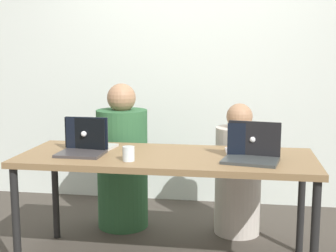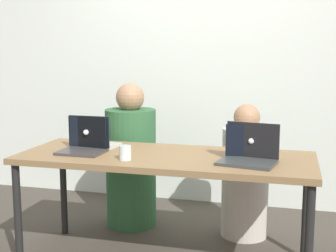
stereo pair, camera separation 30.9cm
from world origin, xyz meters
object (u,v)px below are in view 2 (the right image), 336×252
Objects in this scene: laptop_front_left at (84,144)px; water_glass_left at (125,154)px; person_on_right at (245,178)px; laptop_front_right at (249,154)px; person_on_left at (131,163)px; laptop_back_left at (93,141)px; laptop_back_right at (251,149)px.

water_glass_left is (0.35, -0.15, -0.01)m from laptop_front_left.
person_on_right is at bearing 51.58° from water_glass_left.
laptop_front_right is 1.10m from laptop_front_left.
person_on_left is 3.17× the size of laptop_front_right.
person_on_left reaches higher than laptop_front_left.
laptop_back_left is 0.15m from laptop_front_left.
laptop_back_right is (1.01, -0.55, 0.28)m from person_on_left.
laptop_back_left is at bearing 22.72° from person_on_right.
laptop_back_right is at bearing 101.74° from laptop_front_right.
laptop_front_right is at bearing 178.73° from laptop_back_left.
person_on_left is at bearing 107.26° from water_glass_left.
water_glass_left is (0.35, -0.30, -0.01)m from laptop_back_left.
laptop_back_left is 1.08× the size of laptop_front_left.
laptop_front_right is (0.08, -0.72, 0.35)m from person_on_right.
person_on_right reaches higher than laptop_back_right.
laptop_front_left is 3.29× the size of water_glass_left.
laptop_back_left is 0.46m from water_glass_left.
laptop_front_left is (-0.00, -0.15, 0.00)m from laptop_back_left.
person_on_left is at bearing 155.25° from laptop_front_right.
laptop_back_right is at bearing 8.21° from laptop_front_left.
person_on_right is at bearing 163.56° from person_on_left.
person_on_right is at bearing 107.26° from laptop_front_right.
laptop_front_right is 0.17m from laptop_back_right.
person_on_right is 3.45× the size of laptop_front_left.
laptop_back_left is at bearing 64.68° from person_on_left.
laptop_back_left reaches higher than laptop_back_right.
laptop_back_right is 0.80m from water_glass_left.
laptop_front_right is 1.24× the size of laptop_front_left.
person_on_right is (0.93, 0.00, -0.06)m from person_on_left.
laptop_back_right is (-0.00, 0.17, -0.00)m from laptop_front_right.
laptop_front_left is (-1.10, 0.03, -0.00)m from laptop_front_right.
laptop_front_right reaches higher than laptop_back_right.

